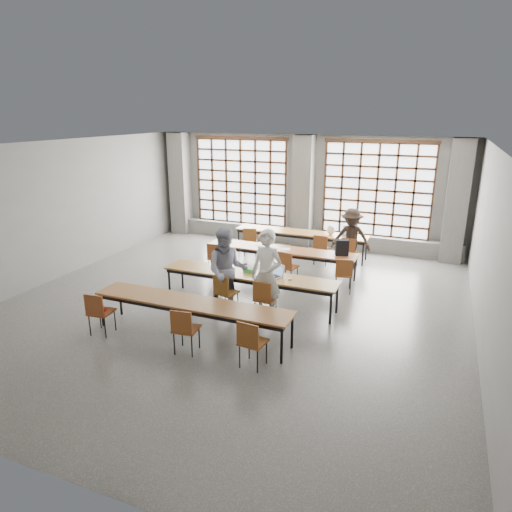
{
  "coord_description": "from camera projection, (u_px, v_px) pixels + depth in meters",
  "views": [
    {
      "loc": [
        4.08,
        -8.65,
        4.16
      ],
      "look_at": [
        0.36,
        0.4,
        1.06
      ],
      "focal_mm": 32.0,
      "sensor_mm": 36.0,
      "label": 1
    }
  ],
  "objects": [
    {
      "name": "plastic_bag",
      "position": [
        331.0,
        230.0,
        13.33
      ],
      "size": [
        0.31,
        0.28,
        0.29
      ],
      "primitive_type": "ellipsoid",
      "rotation": [
        0.0,
        0.0,
        0.3
      ],
      "color": "white",
      "rests_on": "desk_row_a"
    },
    {
      "name": "floor",
      "position": [
        235.0,
        304.0,
        10.37
      ],
      "size": [
        11.0,
        11.0,
        0.0
      ],
      "primitive_type": "plane",
      "color": "#494947",
      "rests_on": "ground"
    },
    {
      "name": "desk_row_a",
      "position": [
        301.0,
        234.0,
        13.67
      ],
      "size": [
        4.0,
        0.7,
        0.73
      ],
      "color": "brown",
      "rests_on": "floor"
    },
    {
      "name": "paper_sheet_c",
      "position": [
        284.0,
        249.0,
        11.94
      ],
      "size": [
        0.35,
        0.31,
        0.0
      ],
      "primitive_type": "cube",
      "rotation": [
        0.0,
        0.0,
        0.39
      ],
      "color": "white",
      "rests_on": "desk_row_b"
    },
    {
      "name": "chair_back_left",
      "position": [
        250.0,
        239.0,
        13.66
      ],
      "size": [
        0.51,
        0.52,
        0.88
      ],
      "color": "brown",
      "rests_on": "floor"
    },
    {
      "name": "sill_ledge",
      "position": [
        302.0,
        237.0,
        14.96
      ],
      "size": [
        9.8,
        0.35,
        0.5
      ],
      "primitive_type": "cube",
      "color": "#5B5B58",
      "rests_on": "floor"
    },
    {
      "name": "chair_mid_right",
      "position": [
        344.0,
        272.0,
        10.83
      ],
      "size": [
        0.49,
        0.5,
        0.88
      ],
      "color": "brown",
      "rests_on": "floor"
    },
    {
      "name": "student_male",
      "position": [
        267.0,
        275.0,
        9.38
      ],
      "size": [
        0.77,
        0.58,
        1.92
      ],
      "primitive_type": "imported",
      "rotation": [
        0.0,
        0.0,
        -0.19
      ],
      "color": "silver",
      "rests_on": "floor"
    },
    {
      "name": "ceiling",
      "position": [
        232.0,
        146.0,
        9.31
      ],
      "size": [
        11.0,
        11.0,
        0.0
      ],
      "primitive_type": "plane",
      "rotation": [
        3.14,
        0.0,
        0.0
      ],
      "color": "silver",
      "rests_on": "floor"
    },
    {
      "name": "chair_front_right",
      "position": [
        264.0,
        296.0,
        9.4
      ],
      "size": [
        0.44,
        0.44,
        0.88
      ],
      "color": "brown",
      "rests_on": "floor"
    },
    {
      "name": "chair_near_mid",
      "position": [
        184.0,
        326.0,
        8.07
      ],
      "size": [
        0.47,
        0.47,
        0.88
      ],
      "color": "brown",
      "rests_on": "floor"
    },
    {
      "name": "chair_back_right",
      "position": [
        349.0,
        249.0,
        12.58
      ],
      "size": [
        0.46,
        0.46,
        0.88
      ],
      "color": "maroon",
      "rests_on": "floor"
    },
    {
      "name": "backpack",
      "position": [
        342.0,
        247.0,
        11.38
      ],
      "size": [
        0.37,
        0.3,
        0.4
      ],
      "primitive_type": "cube",
      "rotation": [
        0.0,
        0.0,
        0.34
      ],
      "color": "black",
      "rests_on": "desk_row_b"
    },
    {
      "name": "chair_mid_centre",
      "position": [
        287.0,
        264.0,
        11.34
      ],
      "size": [
        0.48,
        0.49,
        0.88
      ],
      "color": "brown",
      "rests_on": "floor"
    },
    {
      "name": "paper_sheet_a",
      "position": [
        260.0,
        246.0,
        12.24
      ],
      "size": [
        0.33,
        0.26,
        0.0
      ],
      "primitive_type": "cube",
      "rotation": [
        0.0,
        0.0,
        -0.18
      ],
      "color": "white",
      "rests_on": "desk_row_b"
    },
    {
      "name": "chair_near_right",
      "position": [
        251.0,
        340.0,
        7.6
      ],
      "size": [
        0.46,
        0.46,
        0.88
      ],
      "color": "brown",
      "rests_on": "floor"
    },
    {
      "name": "chair_mid_left",
      "position": [
        216.0,
        255.0,
        12.06
      ],
      "size": [
        0.46,
        0.47,
        0.88
      ],
      "color": "brown",
      "rests_on": "floor"
    },
    {
      "name": "student_back",
      "position": [
        351.0,
        238.0,
        12.6
      ],
      "size": [
        1.08,
        0.62,
        1.66
      ],
      "primitive_type": "imported",
      "rotation": [
        0.0,
        0.0,
        -0.01
      ],
      "color": "black",
      "rests_on": "floor"
    },
    {
      "name": "green_box",
      "position": [
        249.0,
        271.0,
        10.19
      ],
      "size": [
        0.25,
        0.1,
        0.09
      ],
      "primitive_type": "cube",
      "rotation": [
        0.0,
        0.0,
        0.05
      ],
      "color": "green",
      "rests_on": "desk_row_c"
    },
    {
      "name": "chair_back_mid",
      "position": [
        321.0,
        246.0,
        12.87
      ],
      "size": [
        0.42,
        0.43,
        0.88
      ],
      "color": "brown",
      "rests_on": "floor"
    },
    {
      "name": "red_pouch",
      "position": [
        101.0,
        310.0,
        8.84
      ],
      "size": [
        0.22,
        0.15,
        0.06
      ],
      "primitive_type": "cube",
      "rotation": [
        0.0,
        0.0,
        0.41
      ],
      "color": "#A41B14",
      "rests_on": "chair_near_left"
    },
    {
      "name": "column_mid",
      "position": [
        303.0,
        192.0,
        14.44
      ],
      "size": [
        0.6,
        0.55,
        3.5
      ],
      "primitive_type": "cube",
      "color": "#5B5B58",
      "rests_on": "floor"
    },
    {
      "name": "desk_row_b",
      "position": [
        281.0,
        251.0,
        12.0
      ],
      "size": [
        4.0,
        0.7,
        0.73
      ],
      "color": "brown",
      "rests_on": "floor"
    },
    {
      "name": "column_left",
      "position": [
        180.0,
        184.0,
        16.07
      ],
      "size": [
        0.6,
        0.55,
        3.5
      ],
      "primitive_type": "cube",
      "color": "#5B5B58",
      "rests_on": "floor"
    },
    {
      "name": "laptop_back",
      "position": [
        347.0,
        233.0,
        13.24
      ],
      "size": [
        0.42,
        0.38,
        0.26
      ],
      "color": "#B3B3B8",
      "rests_on": "desk_row_a"
    },
    {
      "name": "desk_row_d",
      "position": [
        192.0,
        305.0,
        8.66
      ],
      "size": [
        4.0,
        0.7,
        0.73
      ],
      "color": "brown",
      "rests_on": "floor"
    },
    {
      "name": "window_right",
      "position": [
        377.0,
        190.0,
        13.76
      ],
      "size": [
        3.32,
        0.12,
        3.0
      ],
      "color": "white",
      "rests_on": "wall_back"
    },
    {
      "name": "student_female",
      "position": [
        227.0,
        271.0,
        9.72
      ],
      "size": [
        1.12,
        1.02,
        1.86
      ],
      "primitive_type": "imported",
      "rotation": [
        0.0,
        0.0,
        0.44
      ],
      "color": "#171B45",
      "rests_on": "floor"
    },
    {
      "name": "mouse",
      "position": [
        290.0,
        279.0,
        9.74
      ],
      "size": [
        0.11,
        0.09,
        0.04
      ],
      "primitive_type": "ellipsoid",
      "rotation": [
        0.0,
        0.0,
        0.33
      ],
      "color": "white",
      "rests_on": "desk_row_c"
    },
    {
      "name": "wall_left",
      "position": [
        56.0,
        211.0,
        11.65
      ],
      "size": [
        0.0,
        11.0,
        11.0
      ],
      "primitive_type": "plane",
      "rotation": [
        1.57,
        0.0,
        1.57
      ],
      "color": "slate",
      "rests_on": "floor"
    },
    {
      "name": "laptop_front",
      "position": [
        276.0,
        273.0,
        9.97
      ],
      "size": [
        0.46,
        0.44,
        0.26
      ],
      "color": "silver",
      "rests_on": "desk_row_c"
    },
    {
      "name": "chair_front_left",
      "position": [
        224.0,
        290.0,
        9.73
      ],
      "size": [
        0.49,
        0.49,
        0.88
      ],
      "color": "brown",
      "rests_on": "floor"
    },
    {
      "name": "wall_front",
      "position": [
        21.0,
        343.0,
        4.99
      ],
      "size": [
        10.0,
        0.0,
        10.0
      ],
      "primitive_type": "plane",
      "rotation": [
        -1.57,
        0.0,
        0.0
      ],
      "color": "slate",
      "rests_on": "floor"
    },
    {
      "name": "phone",
      "position": [
        255.0,
        276.0,
        9.95
      ],
      "size": [
        0.14,
        0.09,
        0.01
      ],
      "primitive_type": "cube",
      "rotation": [
        0.0,
        0.0,
        0.22
      ],
      "color": "black",
      "rests_on": "desk_row_c"
    },
    {
      "name": "paper_sheet_b",
      "position": [
        269.0,
        248.0,
        12.04
      ],
      "size": [
        0.33,
        0.26,
        0.0
      ],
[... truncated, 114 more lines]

